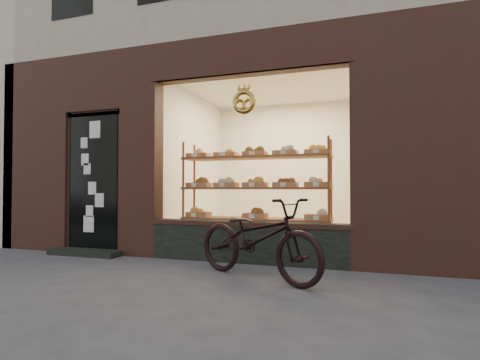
% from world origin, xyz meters
% --- Properties ---
extents(ground, '(90.00, 90.00, 0.00)m').
position_xyz_m(ground, '(0.00, 0.00, 0.00)').
color(ground, '#33353B').
extents(display_shelf, '(2.20, 0.45, 1.70)m').
position_xyz_m(display_shelf, '(0.45, 2.55, 0.89)').
color(display_shelf, brown).
rests_on(display_shelf, ground).
extents(bicycle, '(1.80, 1.25, 0.90)m').
position_xyz_m(bicycle, '(0.83, 1.27, 0.45)').
color(bicycle, black).
rests_on(bicycle, ground).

